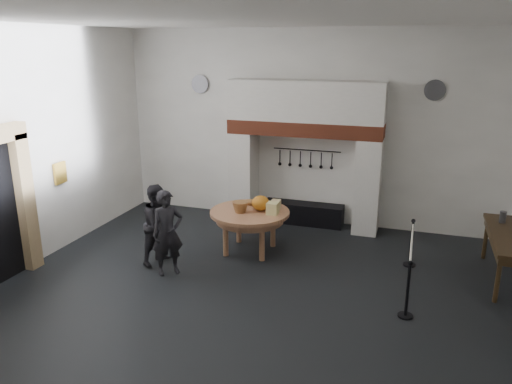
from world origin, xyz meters
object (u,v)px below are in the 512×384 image
(work_table, at_px, (250,212))
(side_table, at_px, (506,235))
(visitor_near, at_px, (168,233))
(barrier_post_far, at_px, (411,244))
(iron_range, at_px, (303,213))
(barrier_post_near, at_px, (408,291))
(visitor_far, at_px, (159,224))

(work_table, height_order, side_table, side_table)
(visitor_near, bearing_deg, barrier_post_far, -22.62)
(side_table, height_order, barrier_post_far, same)
(visitor_near, height_order, side_table, visitor_near)
(iron_range, xyz_separation_m, visitor_near, (-1.77, -3.44, 0.55))
(barrier_post_near, bearing_deg, side_table, 49.84)
(side_table, height_order, barrier_post_near, same)
(barrier_post_near, xyz_separation_m, barrier_post_far, (0.00, 2.00, 0.00))
(visitor_far, height_order, side_table, visitor_far)
(work_table, relative_size, barrier_post_far, 1.80)
(visitor_near, xyz_separation_m, barrier_post_far, (4.28, 1.75, -0.35))
(visitor_near, distance_m, visitor_far, 0.57)
(barrier_post_near, distance_m, barrier_post_far, 2.00)
(visitor_near, bearing_deg, visitor_far, 90.12)
(visitor_near, xyz_separation_m, visitor_far, (-0.40, 0.40, -0.01))
(iron_range, relative_size, visitor_near, 1.18)
(visitor_far, xyz_separation_m, side_table, (6.27, 1.24, 0.08))
(visitor_near, bearing_deg, work_table, 8.37)
(iron_range, distance_m, barrier_post_near, 4.46)
(visitor_near, bearing_deg, barrier_post_near, -48.22)
(visitor_far, bearing_deg, visitor_near, -119.25)
(side_table, relative_size, barrier_post_near, 2.44)
(iron_range, height_order, work_table, work_table)
(work_table, distance_m, visitor_far, 1.84)
(visitor_far, relative_size, barrier_post_near, 1.75)
(side_table, xyz_separation_m, barrier_post_near, (-1.59, -1.89, -0.42))
(iron_range, relative_size, visitor_far, 1.20)
(iron_range, relative_size, work_table, 1.17)
(visitor_near, xyz_separation_m, barrier_post_near, (4.28, -0.25, -0.35))
(barrier_post_near, bearing_deg, work_table, 151.64)
(iron_range, distance_m, visitor_far, 3.77)
(iron_range, relative_size, side_table, 0.86)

